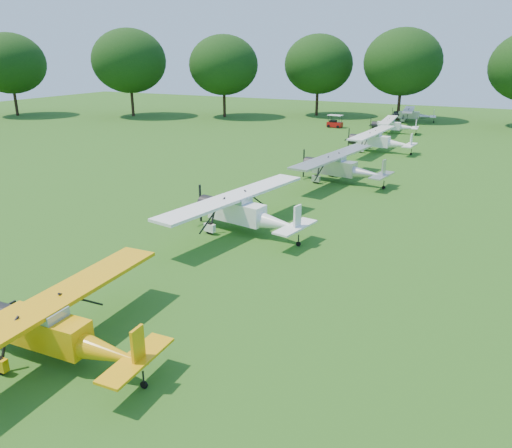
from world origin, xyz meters
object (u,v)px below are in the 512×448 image
at_px(aircraft_2, 57,329).
at_px(aircraft_3, 244,210).
at_px(aircraft_4, 341,166).
at_px(aircraft_5, 378,139).
at_px(aircraft_7, 412,114).
at_px(golf_cart, 335,123).
at_px(aircraft_6, 392,125).

bearing_deg(aircraft_2, aircraft_3, 89.26).
bearing_deg(aircraft_3, aircraft_4, 93.89).
relative_size(aircraft_2, aircraft_5, 0.97).
bearing_deg(aircraft_7, aircraft_4, -95.21).
xyz_separation_m(aircraft_5, aircraft_7, (-1.03, 24.77, -0.13)).
bearing_deg(golf_cart, aircraft_5, -53.43).
bearing_deg(aircraft_7, aircraft_2, -96.94).
height_order(aircraft_5, aircraft_7, aircraft_5).
bearing_deg(aircraft_2, aircraft_6, 88.38).
relative_size(aircraft_3, golf_cart, 5.70).
bearing_deg(aircraft_5, aircraft_2, -86.89).
relative_size(aircraft_2, golf_cart, 5.27).
bearing_deg(aircraft_7, aircraft_5, -94.95).
height_order(aircraft_4, aircraft_6, aircraft_4).
xyz_separation_m(aircraft_2, aircraft_4, (0.97, 26.86, 0.09)).
bearing_deg(aircraft_3, golf_cart, 111.03).
relative_size(aircraft_5, aircraft_7, 1.11).
xyz_separation_m(aircraft_2, aircraft_7, (-0.45, 65.27, -0.10)).
distance_m(aircraft_2, aircraft_5, 40.51).
xyz_separation_m(aircraft_4, aircraft_7, (-1.43, 38.42, -0.19)).
distance_m(aircraft_5, aircraft_6, 12.84).
distance_m(aircraft_3, aircraft_6, 39.70).
height_order(aircraft_2, golf_cart, aircraft_2).
xyz_separation_m(aircraft_2, aircraft_6, (-0.72, 53.28, -0.15)).
relative_size(aircraft_3, aircraft_5, 1.05).
bearing_deg(aircraft_6, aircraft_2, -94.05).
bearing_deg(aircraft_5, aircraft_4, -84.43).
distance_m(aircraft_3, golf_cart, 42.16).
relative_size(aircraft_4, aircraft_7, 1.17).
height_order(aircraft_2, aircraft_3, aircraft_3).
distance_m(aircraft_4, golf_cart, 29.68).
bearing_deg(aircraft_7, aircraft_3, -97.27).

